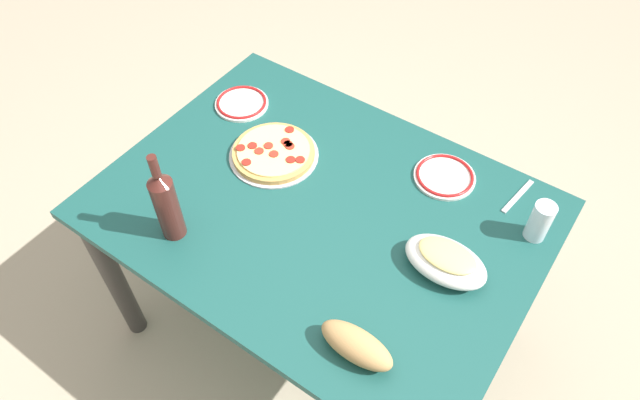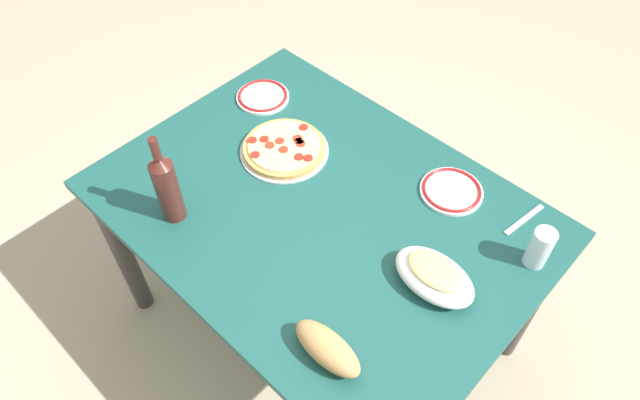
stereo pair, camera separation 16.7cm
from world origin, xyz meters
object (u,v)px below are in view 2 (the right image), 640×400
Objects in this scene: bread_loaf at (327,348)px; baked_pasta_dish at (435,275)px; dining_table at (320,229)px; side_plate_far at (452,190)px; pepperoni_pizza at (284,148)px; side_plate_near at (263,96)px; water_glass at (540,248)px; wine_bottle at (167,186)px.

baked_pasta_dish is at bearing -100.75° from bread_loaf.
dining_table is at bearing -44.35° from bread_loaf.
pepperoni_pizza is at bearing 24.74° from side_plate_far.
side_plate_near and side_plate_far have the same top height.
side_plate_far reaches higher than dining_table.
dining_table is 0.66m from water_glass.
water_glass reaches higher than dining_table.
water_glass reaches higher than side_plate_near.
dining_table is at bearing -132.38° from wine_bottle.
bread_loaf is at bearing 178.69° from wine_bottle.
side_plate_near reaches higher than dining_table.
side_plate_near is (0.25, -0.14, -0.01)m from pepperoni_pizza.
water_glass is at bearing -154.97° from dining_table.
bread_loaf is (-0.59, 0.43, 0.02)m from pepperoni_pizza.
water_glass is (-0.58, -0.27, 0.18)m from dining_table.
wine_bottle reaches higher than baked_pasta_dish.
wine_bottle is (0.30, 0.32, 0.25)m from dining_table.
side_plate_near is 0.97× the size of side_plate_far.
pepperoni_pizza is 1.23× the size of baked_pasta_dish.
wine_bottle is 2.40× the size of water_glass.
pepperoni_pizza is 0.93× the size of wine_bottle.
water_glass is 0.65× the size of bread_loaf.
side_plate_far is (0.15, -0.31, -0.03)m from baked_pasta_dish.
baked_pasta_dish is (-0.41, -0.01, 0.16)m from dining_table.
dining_table is at bearing 25.03° from water_glass.
dining_table is 6.49× the size of bread_loaf.
pepperoni_pizza is 0.43m from wine_bottle.
pepperoni_pizza is 1.50× the size of side_plate_far.
side_plate_far is (-0.51, -0.23, -0.01)m from pepperoni_pizza.
bread_loaf is at bearing 79.25° from baked_pasta_dish.
wine_bottle reaches higher than dining_table.
side_plate_far is 0.67m from bread_loaf.
pepperoni_pizza is at bearing -6.53° from baked_pasta_dish.
pepperoni_pizza is 2.24× the size of water_glass.
wine_bottle is 1.66× the size of side_plate_near.
baked_pasta_dish is 1.26× the size of side_plate_near.
baked_pasta_dish is 1.82× the size of water_glass.
wine_bottle is at bearing 25.47° from baked_pasta_dish.
side_plate_near is 0.94× the size of bread_loaf.
dining_table is 0.50m from wine_bottle.
side_plate_far is 0.96× the size of bread_loaf.
pepperoni_pizza is at bearing -35.78° from bread_loaf.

